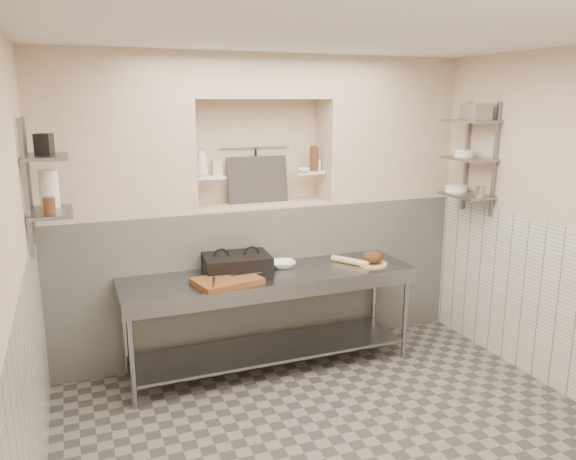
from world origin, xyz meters
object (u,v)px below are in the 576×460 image
panini_press (237,264)px  bread_loaf (373,257)px  bowl_alcove (304,170)px  cutting_board (227,281)px  jug_left (49,189)px  rolling_pin (350,261)px  bottle_soap (202,162)px  prep_table (270,301)px  mixing_bowl (283,264)px

panini_press → bread_loaf: size_ratio=3.12×
panini_press → bowl_alcove: bowl_alcove is taller
cutting_board → jug_left: (-1.30, 0.14, 0.83)m
bowl_alcove → rolling_pin: bearing=-62.7°
bread_loaf → jug_left: (-2.70, 0.09, 0.78)m
bottle_soap → panini_press: bearing=-63.0°
bread_loaf → panini_press: bearing=169.1°
prep_table → rolling_pin: (0.79, 0.01, 0.29)m
mixing_bowl → bottle_soap: (-0.63, 0.39, 0.92)m
bowl_alcove → bottle_soap: bearing=178.8°
mixing_bowl → jug_left: 2.07m
prep_table → cutting_board: cutting_board is taller
bread_loaf → bowl_alcove: size_ratio=1.53×
mixing_bowl → jug_left: size_ratio=0.85×
prep_table → bottle_soap: 1.40m
prep_table → bottle_soap: (-0.45, 0.53, 1.21)m
prep_table → bread_loaf: 1.04m
bottle_soap → rolling_pin: bearing=-22.8°
prep_table → rolling_pin: 0.84m
panini_press → bottle_soap: (-0.19, 0.38, 0.87)m
cutting_board → mixing_bowl: 0.66m
panini_press → bottle_soap: bottle_soap is taller
bowl_alcove → jug_left: 2.31m
mixing_bowl → rolling_pin: rolling_pin is taller
prep_table → rolling_pin: size_ratio=6.81×
bowl_alcove → cutting_board: bearing=-146.1°
panini_press → rolling_pin: 1.06m
rolling_pin → bread_loaf: bread_loaf is taller
prep_table → mixing_bowl: mixing_bowl is taller
bottle_soap → bowl_alcove: (0.99, -0.02, -0.12)m
prep_table → bottle_soap: size_ratio=9.46×
prep_table → panini_press: size_ratio=4.26×
panini_press → mixing_bowl: (0.43, -0.01, -0.05)m
prep_table → bowl_alcove: size_ratio=20.38×
cutting_board → bottle_soap: size_ratio=1.91×
jug_left → bowl_alcove: bearing=12.7°
mixing_bowl → bottle_soap: bearing=148.2°
bread_loaf → bottle_soap: bearing=156.6°
bread_loaf → bowl_alcove: (-0.44, 0.60, 0.76)m
prep_table → cutting_board: 0.53m
prep_table → mixing_bowl: 0.36m
rolling_pin → bread_loaf: bearing=-27.3°
mixing_bowl → jug_left: jug_left is taller
bottle_soap → cutting_board: bearing=-87.7°
cutting_board → rolling_pin: rolling_pin is taller
cutting_board → rolling_pin: size_ratio=1.38×
rolling_pin → bottle_soap: (-1.25, 0.53, 0.92)m
panini_press → prep_table: bearing=-25.1°
rolling_pin → bread_loaf: (0.18, -0.10, 0.05)m
prep_table → mixing_bowl: (0.17, 0.14, 0.29)m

